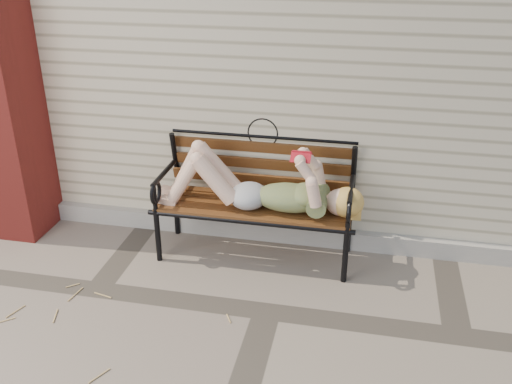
# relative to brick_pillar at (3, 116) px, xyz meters

# --- Properties ---
(ground) EXTENTS (80.00, 80.00, 0.00)m
(ground) POSITION_rel_brick_pillar_xyz_m (2.30, -0.75, -1.00)
(ground) COLOR #77695B
(ground) RESTS_ON ground
(house_wall) EXTENTS (8.00, 4.00, 3.00)m
(house_wall) POSITION_rel_brick_pillar_xyz_m (2.30, 2.25, 0.50)
(house_wall) COLOR beige
(house_wall) RESTS_ON ground
(foundation_strip) EXTENTS (8.00, 0.10, 0.15)m
(foundation_strip) POSITION_rel_brick_pillar_xyz_m (2.30, 0.22, -0.93)
(foundation_strip) COLOR #AEA79D
(foundation_strip) RESTS_ON ground
(brick_pillar) EXTENTS (0.50, 0.50, 2.00)m
(brick_pillar) POSITION_rel_brick_pillar_xyz_m (0.00, 0.00, 0.00)
(brick_pillar) COLOR maroon
(brick_pillar) RESTS_ON ground
(garden_bench) EXTENTS (1.63, 0.65, 1.05)m
(garden_bench) POSITION_rel_brick_pillar_xyz_m (2.07, 0.04, -0.41)
(garden_bench) COLOR black
(garden_bench) RESTS_ON ground
(reading_woman) EXTENTS (1.54, 0.35, 0.48)m
(reading_woman) POSITION_rel_brick_pillar_xyz_m (2.08, -0.09, -0.37)
(reading_woman) COLOR #0B3E4E
(reading_woman) RESTS_ON ground
(straw_scatter) EXTENTS (2.86, 1.81, 0.01)m
(straw_scatter) POSITION_rel_brick_pillar_xyz_m (1.39, -1.55, -0.99)
(straw_scatter) COLOR tan
(straw_scatter) RESTS_ON ground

